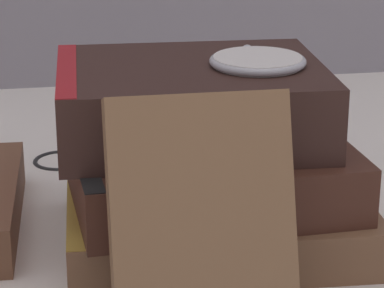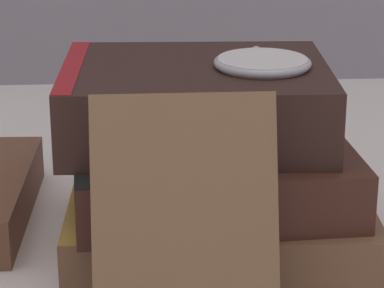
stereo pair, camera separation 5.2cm
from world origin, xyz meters
name	(u,v)px [view 1 (the left image)]	position (x,y,z in m)	size (l,w,h in m)	color
ground_plane	(241,260)	(0.00, 0.00, 0.00)	(3.00, 3.00, 0.00)	silver
book_flat_bottom	(208,217)	(-0.02, 0.03, 0.02)	(0.20, 0.16, 0.03)	brown
book_flat_middle	(201,171)	(-0.02, 0.03, 0.05)	(0.18, 0.15, 0.04)	#422319
book_flat_top	(183,102)	(-0.03, 0.04, 0.09)	(0.17, 0.14, 0.05)	#331E19
book_leaning_front	(201,226)	(-0.04, -0.07, 0.06)	(0.10, 0.07, 0.13)	brown
pocket_watch	(258,61)	(0.02, 0.04, 0.12)	(0.06, 0.06, 0.01)	silver
reading_glasses	(94,157)	(-0.08, 0.20, 0.00)	(0.10, 0.05, 0.00)	black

